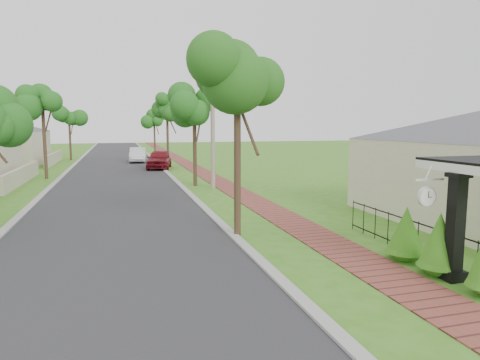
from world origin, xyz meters
name	(u,v)px	position (x,y,z in m)	size (l,w,h in m)	color
ground	(253,284)	(0.00, 0.00, 0.00)	(160.00, 160.00, 0.00)	#3A771C
road	(117,180)	(-3.00, 20.00, 0.00)	(7.00, 120.00, 0.02)	#28282B
kerb_right	(173,178)	(0.65, 20.00, 0.00)	(0.30, 120.00, 0.10)	#9E9E99
kerb_left	(56,182)	(-6.65, 20.00, 0.00)	(0.30, 120.00, 0.10)	#9E9E99
sidewalk	(210,177)	(3.25, 20.00, 0.00)	(1.50, 120.00, 0.03)	brown
porch_post	(455,233)	(4.55, -1.00, 1.12)	(0.48, 0.48, 2.52)	black
picket_fence	(435,245)	(4.90, 0.00, 0.53)	(0.03, 8.02, 1.00)	black
street_trees	(116,113)	(-2.87, 26.84, 4.54)	(10.70, 37.65, 5.89)	#382619
hedge_row	(437,244)	(4.45, -0.58, 0.75)	(0.92, 3.50, 1.84)	#247216
parked_car_red	(159,159)	(0.40, 26.72, 0.76)	(1.80, 4.48, 1.53)	maroon
parked_car_white	(138,155)	(-1.00, 33.58, 0.70)	(1.47, 4.22, 1.39)	silver
near_tree	(237,90)	(0.80, 4.20, 4.67)	(2.28, 2.28, 5.86)	#382619
utility_pole	(213,122)	(2.30, 14.68, 3.77)	(1.20, 0.24, 7.43)	gray
station_clock	(427,196)	(4.05, -0.60, 1.95)	(0.79, 0.13, 0.67)	silver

